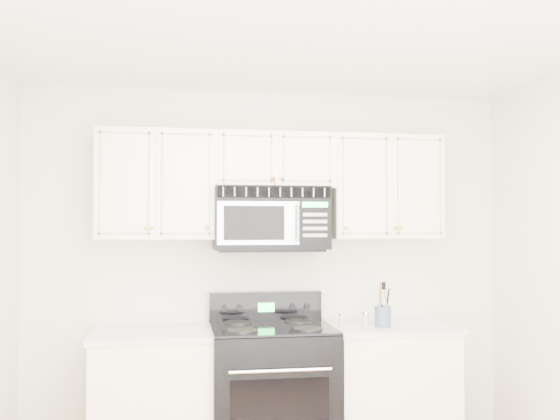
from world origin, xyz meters
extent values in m
cube|color=white|center=(0.00, 0.00, 2.60)|extent=(3.50, 3.50, 0.01)
cube|color=beige|center=(0.00, 1.75, 1.30)|extent=(3.50, 0.01, 2.60)
cube|color=beige|center=(0.00, -1.75, 1.30)|extent=(3.50, 0.01, 2.60)
cube|color=white|center=(-0.80, 1.44, 0.44)|extent=(0.82, 0.63, 0.88)
cube|color=silver|center=(-0.80, 1.44, 0.90)|extent=(0.86, 0.65, 0.04)
cube|color=white|center=(0.80, 1.44, 0.44)|extent=(0.82, 0.63, 0.88)
cube|color=silver|center=(0.80, 1.44, 0.90)|extent=(0.86, 0.65, 0.04)
cube|color=black|center=(-0.04, 1.40, 0.46)|extent=(0.81, 0.70, 0.92)
cube|color=black|center=(-0.04, 1.05, 0.45)|extent=(0.62, 0.01, 0.43)
cylinder|color=silver|center=(-0.04, 1.02, 0.72)|extent=(0.64, 0.02, 0.02)
cube|color=black|center=(-0.04, 1.40, 0.93)|extent=(0.81, 0.70, 0.02)
cube|color=black|center=(-0.04, 1.71, 1.03)|extent=(0.81, 0.08, 0.21)
cube|color=#29FF4D|center=(-0.04, 1.67, 1.03)|extent=(0.12, 0.00, 0.06)
cube|color=white|center=(-0.82, 1.58, 1.90)|extent=(0.80, 0.33, 0.75)
cube|color=white|center=(0.82, 1.58, 1.90)|extent=(0.80, 0.33, 0.75)
cube|color=white|center=(0.00, 1.58, 2.08)|extent=(0.84, 0.33, 0.39)
sphere|color=gold|center=(-0.84, 1.40, 1.60)|extent=(0.03, 0.03, 0.03)
sphere|color=gold|center=(-0.48, 1.40, 1.60)|extent=(0.03, 0.03, 0.03)
sphere|color=gold|center=(0.48, 1.40, 1.60)|extent=(0.03, 0.03, 0.03)
sphere|color=gold|center=(0.84, 1.40, 1.60)|extent=(0.03, 0.03, 0.03)
sphere|color=gold|center=(-0.03, 1.40, 1.94)|extent=(0.03, 0.03, 0.03)
sphere|color=gold|center=(0.03, 1.40, 1.94)|extent=(0.03, 0.03, 0.03)
cylinder|color=red|center=(-0.02, 1.40, 1.88)|extent=(0.00, 0.00, 0.11)
sphere|color=gold|center=(-0.02, 1.40, 1.82)|extent=(0.04, 0.04, 0.04)
cube|color=black|center=(-0.03, 1.55, 1.67)|extent=(0.79, 0.40, 0.44)
cube|color=#ACA596|center=(-0.03, 1.36, 1.84)|extent=(0.77, 0.01, 0.08)
cube|color=#9A98A6|center=(-0.14, 1.35, 1.63)|extent=(0.55, 0.01, 0.29)
cube|color=black|center=(-0.17, 1.34, 1.63)|extent=(0.41, 0.01, 0.23)
cube|color=black|center=(0.25, 1.35, 1.63)|extent=(0.22, 0.01, 0.29)
cube|color=#29FF4D|center=(0.25, 1.34, 1.76)|extent=(0.18, 0.00, 0.04)
cylinder|color=silver|center=(0.12, 1.31, 1.63)|extent=(0.02, 0.02, 0.25)
cylinder|color=#3E5070|center=(0.72, 1.34, 0.99)|extent=(0.11, 0.11, 0.14)
cylinder|color=#A67246|center=(0.75, 1.34, 1.06)|extent=(0.01, 0.01, 0.24)
cylinder|color=black|center=(0.71, 1.36, 1.07)|extent=(0.01, 0.01, 0.26)
cylinder|color=#A67246|center=(0.71, 1.31, 1.08)|extent=(0.01, 0.01, 0.28)
cylinder|color=black|center=(0.75, 1.34, 1.06)|extent=(0.01, 0.01, 0.24)
cylinder|color=#A67246|center=(0.71, 1.36, 1.07)|extent=(0.01, 0.01, 0.26)
cylinder|color=black|center=(0.71, 1.31, 1.08)|extent=(0.01, 0.01, 0.28)
cylinder|color=#A8AABE|center=(0.45, 1.41, 0.96)|extent=(0.04, 0.04, 0.07)
cylinder|color=silver|center=(0.45, 1.41, 1.00)|extent=(0.04, 0.04, 0.01)
cylinder|color=#A8AABE|center=(0.61, 1.38, 0.96)|extent=(0.04, 0.04, 0.09)
cylinder|color=silver|center=(0.61, 1.38, 1.01)|extent=(0.04, 0.04, 0.02)
camera|label=1|loc=(-0.67, -2.79, 1.61)|focal=40.00mm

